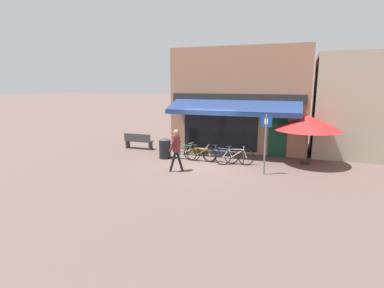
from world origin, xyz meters
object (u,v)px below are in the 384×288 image
(bicycle_green, at_px, (183,152))
(cafe_parasol, at_px, (308,123))
(park_bench, at_px, (138,141))
(bicycle_orange, at_px, (200,154))
(parking_sign, at_px, (265,138))
(bicycle_silver, at_px, (234,156))
(pedestrian_adult, at_px, (176,145))
(litter_bin, at_px, (165,148))
(bicycle_blue, at_px, (220,155))

(bicycle_green, bearing_deg, cafe_parasol, 16.26)
(park_bench, bearing_deg, bicycle_orange, -19.87)
(parking_sign, bearing_deg, bicycle_silver, 143.97)
(cafe_parasol, bearing_deg, bicycle_silver, -158.06)
(bicycle_orange, bearing_deg, pedestrian_adult, -101.59)
(pedestrian_adult, height_order, parking_sign, parking_sign)
(litter_bin, height_order, cafe_parasol, cafe_parasol)
(park_bench, bearing_deg, litter_bin, -32.71)
(bicycle_silver, distance_m, pedestrian_adult, 2.84)
(bicycle_silver, height_order, parking_sign, parking_sign)
(bicycle_silver, relative_size, park_bench, 1.08)
(bicycle_green, xyz_separation_m, bicycle_blue, (1.81, 0.05, -0.02))
(litter_bin, bearing_deg, parking_sign, -12.65)
(bicycle_orange, relative_size, parking_sign, 0.68)
(bicycle_blue, distance_m, park_bench, 5.19)
(bicycle_green, distance_m, parking_sign, 4.24)
(litter_bin, bearing_deg, bicycle_green, 4.27)
(bicycle_blue, height_order, bicycle_silver, bicycle_silver)
(bicycle_green, distance_m, bicycle_silver, 2.51)
(pedestrian_adult, xyz_separation_m, cafe_parasol, (5.09, 3.00, 0.79))
(bicycle_orange, xyz_separation_m, park_bench, (-4.07, 1.43, 0.11))
(bicycle_blue, bearing_deg, litter_bin, -176.26)
(bicycle_silver, height_order, cafe_parasol, cafe_parasol)
(bicycle_blue, relative_size, park_bench, 1.08)
(bicycle_orange, xyz_separation_m, bicycle_silver, (1.65, -0.06, 0.03))
(park_bench, bearing_deg, bicycle_green, -23.47)
(bicycle_orange, bearing_deg, parking_sign, -18.03)
(bicycle_blue, height_order, pedestrian_adult, pedestrian_adult)
(bicycle_silver, distance_m, park_bench, 5.91)
(pedestrian_adult, distance_m, cafe_parasol, 5.96)
(bicycle_green, bearing_deg, pedestrian_adult, -72.40)
(litter_bin, height_order, park_bench, litter_bin)
(bicycle_blue, relative_size, litter_bin, 1.69)
(bicycle_green, distance_m, cafe_parasol, 5.82)
(pedestrian_adult, bearing_deg, cafe_parasol, 23.96)
(bicycle_silver, bearing_deg, parking_sign, -52.07)
(cafe_parasol, bearing_deg, park_bench, 178.13)
(bicycle_orange, relative_size, bicycle_blue, 0.95)
(bicycle_orange, height_order, litter_bin, litter_bin)
(bicycle_blue, relative_size, bicycle_silver, 1.00)
(park_bench, bearing_deg, cafe_parasol, -2.33)
(pedestrian_adult, distance_m, parking_sign, 3.61)
(pedestrian_adult, distance_m, park_bench, 4.94)
(bicycle_orange, distance_m, cafe_parasol, 5.04)
(bicycle_green, distance_m, pedestrian_adult, 2.10)
(bicycle_orange, relative_size, cafe_parasol, 0.56)
(bicycle_green, distance_m, bicycle_blue, 1.81)
(bicycle_silver, relative_size, litter_bin, 1.69)
(cafe_parasol, bearing_deg, bicycle_orange, -166.16)
(bicycle_blue, bearing_deg, parking_sign, -28.36)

